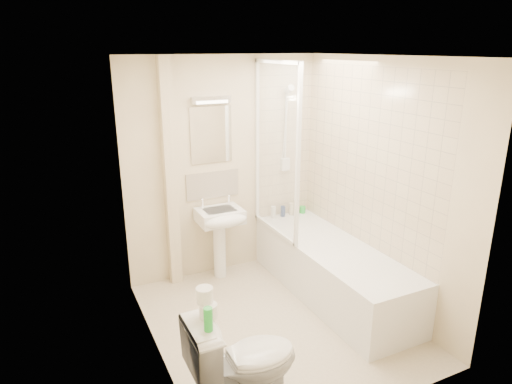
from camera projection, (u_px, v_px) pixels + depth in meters
name	position (u px, v px, depth m)	size (l,w,h in m)	color
floor	(276.00, 322.00, 4.29)	(2.50, 2.50, 0.00)	beige
wall_back	(224.00, 168.00, 5.00)	(2.20, 0.02, 2.40)	beige
wall_left	(151.00, 222.00, 3.47)	(0.02, 2.50, 2.40)	beige
wall_right	(379.00, 185.00, 4.38)	(0.02, 2.50, 2.40)	beige
ceiling	(280.00, 56.00, 3.56)	(2.20, 2.50, 0.02)	white
tile_back	(284.00, 142.00, 5.23)	(0.70, 0.01, 1.75)	beige
tile_right	(366.00, 158.00, 4.48)	(0.01, 2.10, 1.75)	beige
pipe_boxing	(170.00, 176.00, 4.69)	(0.12, 0.12, 2.40)	beige
splashback	(213.00, 185.00, 4.98)	(0.60, 0.01, 0.30)	beige
mirror	(211.00, 135.00, 4.81)	(0.46, 0.01, 0.60)	white
strip_light	(211.00, 100.00, 4.68)	(0.42, 0.07, 0.07)	silver
bathtub	(332.00, 269.00, 4.69)	(0.70, 2.10, 0.55)	white
shower_screen	(276.00, 150.00, 4.70)	(0.04, 0.92, 1.80)	white
shower_fixture	(286.00, 132.00, 5.15)	(0.10, 0.16, 0.99)	white
pedestal_sink	(221.00, 225.00, 4.91)	(0.48, 0.45, 0.92)	white
bottle_white_a	(273.00, 212.00, 5.33)	(0.05, 0.05, 0.14)	silver
bottle_blue	(283.00, 211.00, 5.39)	(0.06, 0.06, 0.13)	navy
bottle_cream	(291.00, 209.00, 5.43)	(0.06, 0.06, 0.15)	beige
bottle_white_b	(297.00, 208.00, 5.47)	(0.06, 0.06, 0.14)	silver
bottle_green	(302.00, 210.00, 5.51)	(0.07, 0.07, 0.08)	green
toilet	(244.00, 363.00, 3.14)	(0.77, 0.44, 0.78)	white
toilet_roll_lower	(208.00, 311.00, 2.97)	(0.12, 0.12, 0.09)	white
toilet_roll_upper	(205.00, 295.00, 2.97)	(0.11, 0.11, 0.10)	white
green_bottle	(208.00, 319.00, 2.82)	(0.06, 0.06, 0.16)	green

